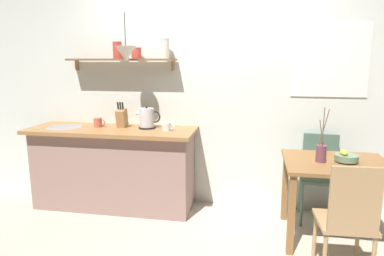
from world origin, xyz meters
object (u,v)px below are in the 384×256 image
at_px(dining_table, 336,175).
at_px(coffee_mug_spare, 167,127).
at_px(twig_vase, 321,152).
at_px(dining_chair_far, 320,172).
at_px(electric_kettle, 147,118).
at_px(pendant_lamp, 126,53).
at_px(dining_chair_near, 348,218).
at_px(fruit_bowl, 346,157).
at_px(knife_block, 122,118).
at_px(coffee_mug_by_sink, 98,122).

height_order(dining_table, coffee_mug_spare, coffee_mug_spare).
height_order(dining_table, twig_vase, twig_vase).
bearing_deg(dining_chair_far, electric_kettle, -178.82).
relative_size(twig_vase, coffee_mug_spare, 3.74).
distance_m(dining_chair_far, pendant_lamp, 2.33).
xyz_separation_m(dining_chair_near, fruit_bowl, (0.12, 0.64, 0.28)).
bearing_deg(electric_kettle, pendant_lamp, -137.88).
bearing_deg(knife_block, pendant_lamp, -49.14).
height_order(fruit_bowl, pendant_lamp, pendant_lamp).
relative_size(dining_table, coffee_mug_spare, 7.01).
height_order(dining_chair_far, knife_block, knife_block).
height_order(dining_table, dining_chair_far, dining_chair_far).
xyz_separation_m(dining_chair_far, coffee_mug_by_sink, (-2.39, -0.06, 0.45)).
distance_m(fruit_bowl, electric_kettle, 2.01).
relative_size(twig_vase, coffee_mug_by_sink, 3.65).
distance_m(dining_table, dining_chair_far, 0.45).
relative_size(dining_table, pendant_lamp, 1.96).
relative_size(dining_table, twig_vase, 1.87).
distance_m(dining_table, coffee_mug_by_sink, 2.50).
bearing_deg(twig_vase, dining_table, 10.12).
height_order(dining_chair_far, electric_kettle, electric_kettle).
xyz_separation_m(coffee_mug_by_sink, coffee_mug_spare, (0.80, -0.07, -0.01)).
bearing_deg(fruit_bowl, coffee_mug_spare, 170.21).
relative_size(dining_table, dining_chair_far, 1.04).
xyz_separation_m(coffee_mug_by_sink, pendant_lamp, (0.40, -0.13, 0.75)).
relative_size(dining_chair_far, knife_block, 3.12).
height_order(coffee_mug_by_sink, pendant_lamp, pendant_lamp).
xyz_separation_m(electric_kettle, pendant_lamp, (-0.16, -0.15, 0.69)).
bearing_deg(knife_block, dining_table, -10.40).
xyz_separation_m(fruit_bowl, twig_vase, (-0.22, -0.03, 0.04)).
height_order(dining_chair_far, coffee_mug_by_sink, coffee_mug_by_sink).
bearing_deg(twig_vase, pendant_lamp, 171.75).
distance_m(dining_chair_far, electric_kettle, 1.90).
bearing_deg(dining_chair_near, dining_table, 86.22).
bearing_deg(dining_table, fruit_bowl, 5.18).
relative_size(twig_vase, knife_block, 1.73).
relative_size(dining_chair_far, coffee_mug_spare, 6.75).
relative_size(dining_chair_near, knife_block, 3.26).
xyz_separation_m(twig_vase, electric_kettle, (-1.74, 0.42, 0.18)).
bearing_deg(coffee_mug_spare, fruit_bowl, -9.79).
height_order(coffee_mug_by_sink, coffee_mug_spare, coffee_mug_by_sink).
distance_m(fruit_bowl, pendant_lamp, 2.32).
bearing_deg(coffee_mug_spare, twig_vase, -12.42).
distance_m(coffee_mug_by_sink, pendant_lamp, 0.86).
xyz_separation_m(dining_table, electric_kettle, (-1.88, 0.39, 0.39)).
height_order(dining_table, fruit_bowl, fruit_bowl).
bearing_deg(dining_chair_far, coffee_mug_spare, -175.32).
relative_size(twig_vase, pendant_lamp, 1.05).
distance_m(dining_chair_far, twig_vase, 0.57).
bearing_deg(dining_chair_near, dining_chair_far, 90.87).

